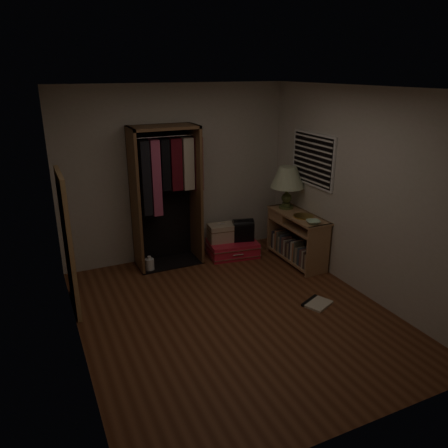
{
  "coord_description": "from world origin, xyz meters",
  "views": [
    {
      "loc": [
        -2.03,
        -4.09,
        2.79
      ],
      "look_at": [
        0.3,
        0.95,
        0.8
      ],
      "focal_mm": 35.0,
      "sensor_mm": 36.0,
      "label": 1
    }
  ],
  "objects_px": {
    "pink_suitcase": "(233,248)",
    "table_lamp": "(288,178)",
    "console_bookshelf": "(295,236)",
    "open_wardrobe": "(166,184)",
    "black_bag": "(243,229)",
    "white_jug": "(150,265)",
    "floor_mirror": "(68,243)",
    "train_case": "(221,233)"
  },
  "relations": [
    {
      "from": "pink_suitcase",
      "to": "table_lamp",
      "type": "bearing_deg",
      "value": -10.15
    },
    {
      "from": "console_bookshelf",
      "to": "open_wardrobe",
      "type": "xyz_separation_m",
      "value": [
        -1.77,
        0.73,
        0.83
      ]
    },
    {
      "from": "black_bag",
      "to": "white_jug",
      "type": "bearing_deg",
      "value": -164.85
    },
    {
      "from": "open_wardrobe",
      "to": "pink_suitcase",
      "type": "relative_size",
      "value": 2.47
    },
    {
      "from": "open_wardrobe",
      "to": "table_lamp",
      "type": "bearing_deg",
      "value": -13.6
    },
    {
      "from": "floor_mirror",
      "to": "console_bookshelf",
      "type": "bearing_deg",
      "value": 0.77
    },
    {
      "from": "train_case",
      "to": "table_lamp",
      "type": "bearing_deg",
      "value": -13.55
    },
    {
      "from": "console_bookshelf",
      "to": "train_case",
      "type": "bearing_deg",
      "value": 145.33
    },
    {
      "from": "black_bag",
      "to": "table_lamp",
      "type": "relative_size",
      "value": 0.56
    },
    {
      "from": "floor_mirror",
      "to": "train_case",
      "type": "distance_m",
      "value": 2.45
    },
    {
      "from": "table_lamp",
      "to": "white_jug",
      "type": "distance_m",
      "value": 2.42
    },
    {
      "from": "floor_mirror",
      "to": "pink_suitcase",
      "type": "xyz_separation_m",
      "value": [
        2.45,
        0.6,
        -0.73
      ]
    },
    {
      "from": "floor_mirror",
      "to": "pink_suitcase",
      "type": "height_order",
      "value": "floor_mirror"
    },
    {
      "from": "console_bookshelf",
      "to": "white_jug",
      "type": "bearing_deg",
      "value": 165.33
    },
    {
      "from": "white_jug",
      "to": "train_case",
      "type": "bearing_deg",
      "value": 4.43
    },
    {
      "from": "table_lamp",
      "to": "white_jug",
      "type": "relative_size",
      "value": 2.84
    },
    {
      "from": "console_bookshelf",
      "to": "black_bag",
      "type": "height_order",
      "value": "console_bookshelf"
    },
    {
      "from": "console_bookshelf",
      "to": "black_bag",
      "type": "relative_size",
      "value": 3.09
    },
    {
      "from": "train_case",
      "to": "white_jug",
      "type": "xyz_separation_m",
      "value": [
        -1.19,
        -0.09,
        -0.27
      ]
    },
    {
      "from": "pink_suitcase",
      "to": "train_case",
      "type": "bearing_deg",
      "value": 156.71
    },
    {
      "from": "black_bag",
      "to": "pink_suitcase",
      "type": "bearing_deg",
      "value": -166.97
    },
    {
      "from": "train_case",
      "to": "white_jug",
      "type": "bearing_deg",
      "value": -168.79
    },
    {
      "from": "console_bookshelf",
      "to": "floor_mirror",
      "type": "relative_size",
      "value": 0.66
    },
    {
      "from": "pink_suitcase",
      "to": "train_case",
      "type": "xyz_separation_m",
      "value": [
        -0.15,
        0.09,
        0.25
      ]
    },
    {
      "from": "open_wardrobe",
      "to": "white_jug",
      "type": "distance_m",
      "value": 1.19
    },
    {
      "from": "black_bag",
      "to": "white_jug",
      "type": "height_order",
      "value": "black_bag"
    },
    {
      "from": "table_lamp",
      "to": "white_jug",
      "type": "bearing_deg",
      "value": 173.12
    },
    {
      "from": "table_lamp",
      "to": "black_bag",
      "type": "bearing_deg",
      "value": 157.84
    },
    {
      "from": "open_wardrobe",
      "to": "table_lamp",
      "type": "relative_size",
      "value": 3.18
    },
    {
      "from": "console_bookshelf",
      "to": "open_wardrobe",
      "type": "distance_m",
      "value": 2.08
    },
    {
      "from": "open_wardrobe",
      "to": "pink_suitcase",
      "type": "distance_m",
      "value": 1.48
    },
    {
      "from": "open_wardrobe",
      "to": "table_lamp",
      "type": "distance_m",
      "value": 1.82
    },
    {
      "from": "open_wardrobe",
      "to": "pink_suitcase",
      "type": "bearing_deg",
      "value": -9.91
    },
    {
      "from": "white_jug",
      "to": "table_lamp",
      "type": "bearing_deg",
      "value": -6.88
    },
    {
      "from": "console_bookshelf",
      "to": "white_jug",
      "type": "distance_m",
      "value": 2.22
    },
    {
      "from": "black_bag",
      "to": "open_wardrobe",
      "type": "bearing_deg",
      "value": -173.34
    },
    {
      "from": "floor_mirror",
      "to": "train_case",
      "type": "bearing_deg",
      "value": 16.74
    },
    {
      "from": "console_bookshelf",
      "to": "white_jug",
      "type": "height_order",
      "value": "console_bookshelf"
    },
    {
      "from": "train_case",
      "to": "table_lamp",
      "type": "height_order",
      "value": "table_lamp"
    },
    {
      "from": "white_jug",
      "to": "floor_mirror",
      "type": "bearing_deg",
      "value": -151.66
    },
    {
      "from": "floor_mirror",
      "to": "table_lamp",
      "type": "bearing_deg",
      "value": 6.04
    },
    {
      "from": "console_bookshelf",
      "to": "floor_mirror",
      "type": "distance_m",
      "value": 3.27
    }
  ]
}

